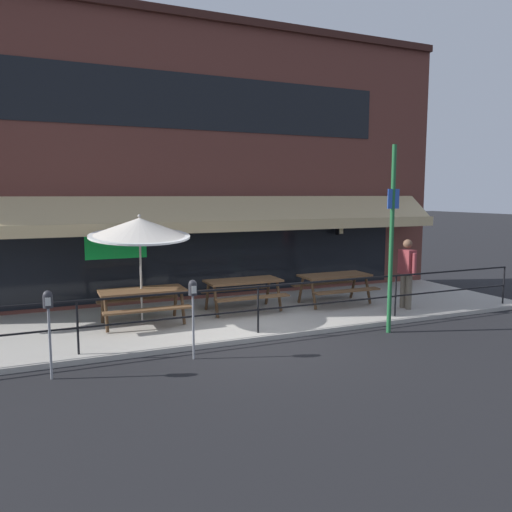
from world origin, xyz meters
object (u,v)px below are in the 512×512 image
(parking_meter_far, at_px, (193,295))
(picnic_table_centre, at_px, (243,286))
(picnic_table_left, at_px, (142,297))
(parking_meter_near, at_px, (48,308))
(picnic_table_right, at_px, (335,280))
(patio_umbrella_left, at_px, (140,228))
(pedestrian_walking, at_px, (407,270))
(street_sign_pole, at_px, (392,238))

(parking_meter_far, bearing_deg, picnic_table_centre, 52.73)
(picnic_table_left, xyz_separation_m, parking_meter_near, (-1.90, -2.42, 0.44))
(picnic_table_right, bearing_deg, patio_umbrella_left, 179.79)
(picnic_table_centre, height_order, pedestrian_walking, pedestrian_walking)
(parking_meter_near, distance_m, street_sign_pole, 6.65)
(street_sign_pole, bearing_deg, parking_meter_far, -179.72)
(picnic_table_centre, bearing_deg, patio_umbrella_left, -176.19)
(picnic_table_centre, xyz_separation_m, pedestrian_walking, (3.78, -1.33, 0.35))
(picnic_table_centre, relative_size, street_sign_pole, 0.46)
(picnic_table_right, relative_size, patio_umbrella_left, 0.75)
(picnic_table_right, distance_m, street_sign_pole, 2.78)
(picnic_table_left, bearing_deg, patio_umbrella_left, 90.00)
(picnic_table_left, relative_size, picnic_table_right, 1.00)
(picnic_table_right, bearing_deg, pedestrian_walking, -40.77)
(picnic_table_left, xyz_separation_m, pedestrian_walking, (6.23, -1.06, 0.35))
(parking_meter_near, relative_size, parking_meter_far, 1.00)
(pedestrian_walking, height_order, street_sign_pole, street_sign_pole)
(pedestrian_walking, relative_size, street_sign_pole, 0.44)
(picnic_table_left, xyz_separation_m, street_sign_pole, (4.69, -2.36, 1.30))
(pedestrian_walking, height_order, parking_meter_near, pedestrian_walking)
(patio_umbrella_left, xyz_separation_m, pedestrian_walking, (6.23, -1.16, -1.12))
(picnic_table_left, relative_size, picnic_table_centre, 1.00)
(picnic_table_left, distance_m, parking_meter_near, 3.11)
(parking_meter_far, bearing_deg, picnic_table_right, 28.93)
(patio_umbrella_left, xyz_separation_m, street_sign_pole, (4.69, -2.47, -0.18))
(parking_meter_near, bearing_deg, picnic_table_right, 20.29)
(picnic_table_left, relative_size, parking_meter_far, 1.27)
(picnic_table_centre, bearing_deg, pedestrian_walking, -19.35)
(pedestrian_walking, bearing_deg, picnic_table_centre, 160.65)
(pedestrian_walking, distance_m, street_sign_pole, 2.23)
(picnic_table_centre, bearing_deg, picnic_table_right, -4.23)
(parking_meter_near, bearing_deg, street_sign_pole, 0.56)
(picnic_table_centre, xyz_separation_m, parking_meter_far, (-2.02, -2.65, 0.44))
(picnic_table_centre, xyz_separation_m, parking_meter_near, (-4.35, -2.70, 0.44))
(parking_meter_far, distance_m, street_sign_pole, 4.35)
(parking_meter_near, height_order, street_sign_pole, street_sign_pole)
(parking_meter_far, relative_size, street_sign_pole, 0.36)
(picnic_table_right, height_order, street_sign_pole, street_sign_pole)
(picnic_table_right, distance_m, parking_meter_near, 7.26)
(picnic_table_right, distance_m, patio_umbrella_left, 5.12)
(picnic_table_right, distance_m, parking_meter_far, 5.13)
(picnic_table_centre, distance_m, parking_meter_far, 3.36)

